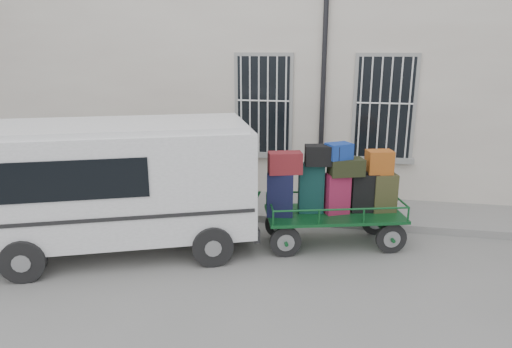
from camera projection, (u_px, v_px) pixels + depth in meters
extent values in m
plane|color=slate|center=(257.00, 250.00, 8.24)|extent=(80.00, 80.00, 0.00)
cube|color=#BDB0A1|center=(293.00, 68.00, 12.64)|extent=(24.00, 5.00, 6.00)
cylinder|color=black|center=(323.00, 82.00, 10.08)|extent=(0.11, 0.11, 5.60)
cube|color=black|center=(264.00, 105.00, 10.53)|extent=(1.20, 0.08, 2.20)
cube|color=gray|center=(263.00, 154.00, 10.82)|extent=(1.45, 0.22, 0.12)
cube|color=black|center=(384.00, 108.00, 10.05)|extent=(1.20, 0.08, 2.20)
cube|color=gray|center=(380.00, 159.00, 10.34)|extent=(1.45, 0.22, 0.12)
cube|color=gray|center=(275.00, 206.00, 10.30)|extent=(24.00, 1.70, 0.15)
cylinder|color=black|center=(286.00, 242.00, 7.92)|extent=(0.55, 0.21, 0.55)
cylinder|color=gray|center=(286.00, 242.00, 7.92)|extent=(0.32, 0.18, 0.30)
cylinder|color=black|center=(279.00, 224.00, 8.73)|extent=(0.55, 0.21, 0.55)
cylinder|color=gray|center=(279.00, 224.00, 8.73)|extent=(0.32, 0.18, 0.30)
cylinder|color=black|center=(391.00, 239.00, 8.06)|extent=(0.55, 0.21, 0.55)
cylinder|color=gray|center=(391.00, 239.00, 8.06)|extent=(0.32, 0.18, 0.30)
cylinder|color=black|center=(375.00, 221.00, 8.87)|extent=(0.55, 0.21, 0.55)
cylinder|color=gray|center=(375.00, 221.00, 8.87)|extent=(0.32, 0.18, 0.30)
cube|color=#114C21|center=(334.00, 214.00, 8.30)|extent=(2.65, 1.71, 0.06)
cylinder|color=#114C21|center=(252.00, 208.00, 8.14)|extent=(0.32, 0.13, 0.62)
cube|color=black|center=(280.00, 194.00, 8.06)|extent=(0.49, 0.34, 0.78)
cube|color=black|center=(280.00, 172.00, 7.96)|extent=(0.21, 0.18, 0.03)
cube|color=black|center=(311.00, 188.00, 8.24)|extent=(0.49, 0.36, 0.90)
cube|color=black|center=(312.00, 163.00, 8.11)|extent=(0.21, 0.18, 0.03)
cube|color=maroon|center=(337.00, 194.00, 8.19)|extent=(0.49, 0.42, 0.73)
cube|color=black|center=(338.00, 173.00, 8.09)|extent=(0.20, 0.17, 0.03)
cube|color=black|center=(364.00, 193.00, 8.29)|extent=(0.52, 0.37, 0.71)
cube|color=black|center=(365.00, 173.00, 8.19)|extent=(0.22, 0.18, 0.03)
cube|color=#38381C|center=(384.00, 192.00, 8.31)|extent=(0.50, 0.42, 0.70)
cube|color=black|center=(385.00, 173.00, 8.21)|extent=(0.20, 0.19, 0.03)
cube|color=maroon|center=(285.00, 163.00, 7.91)|extent=(0.64, 0.46, 0.37)
cube|color=black|center=(322.00, 155.00, 7.98)|extent=(0.62, 0.40, 0.35)
cube|color=black|center=(346.00, 167.00, 8.06)|extent=(0.69, 0.53, 0.30)
cube|color=#9A3A1C|center=(379.00, 162.00, 8.20)|extent=(0.52, 0.43, 0.42)
cube|color=navy|center=(339.00, 151.00, 7.99)|extent=(0.52, 0.49, 0.28)
cube|color=silver|center=(122.00, 180.00, 7.97)|extent=(4.86, 3.42, 1.83)
cube|color=silver|center=(118.00, 126.00, 7.71)|extent=(4.62, 3.21, 0.10)
cube|color=black|center=(73.00, 181.00, 6.86)|extent=(2.09, 0.85, 0.63)
cube|color=black|center=(248.00, 158.00, 8.29)|extent=(0.56, 1.34, 0.56)
cube|color=black|center=(248.00, 218.00, 8.60)|extent=(0.78, 1.79, 0.22)
cube|color=white|center=(250.00, 206.00, 8.54)|extent=(0.18, 0.41, 0.12)
cylinder|color=black|center=(23.00, 261.00, 7.08)|extent=(0.72, 0.46, 0.69)
cylinder|color=black|center=(52.00, 218.00, 8.85)|extent=(0.72, 0.46, 0.69)
cylinder|color=black|center=(213.00, 246.00, 7.60)|extent=(0.72, 0.46, 0.69)
cylinder|color=black|center=(204.00, 208.00, 9.37)|extent=(0.72, 0.46, 0.69)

